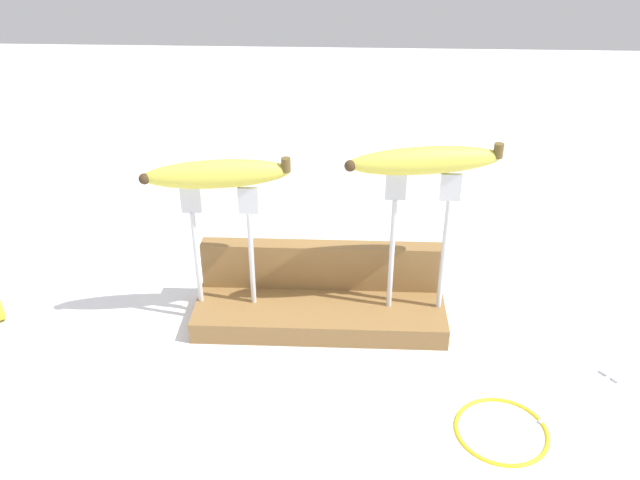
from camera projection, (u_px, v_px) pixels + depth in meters
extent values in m
plane|color=silver|center=(320.00, 321.00, 0.96)|extent=(3.00, 3.00, 0.00)
cube|color=olive|center=(320.00, 312.00, 0.95)|extent=(0.34, 0.12, 0.03)
cube|color=olive|center=(321.00, 265.00, 0.97)|extent=(0.33, 0.03, 0.07)
cylinder|color=silver|center=(196.00, 259.00, 0.91)|extent=(0.01, 0.01, 0.14)
cube|color=silver|center=(190.00, 201.00, 0.87)|extent=(0.03, 0.01, 0.04)
cylinder|color=silver|center=(251.00, 260.00, 0.91)|extent=(0.01, 0.01, 0.14)
cube|color=silver|center=(248.00, 202.00, 0.87)|extent=(0.03, 0.01, 0.04)
cylinder|color=silver|center=(392.00, 256.00, 0.90)|extent=(0.01, 0.01, 0.16)
cube|color=silver|center=(396.00, 187.00, 0.85)|extent=(0.03, 0.01, 0.04)
cylinder|color=silver|center=(444.00, 257.00, 0.89)|extent=(0.01, 0.01, 0.16)
cube|color=silver|center=(451.00, 188.00, 0.85)|extent=(0.03, 0.01, 0.04)
ellipsoid|color=#DBD147|center=(217.00, 175.00, 0.85)|extent=(0.19, 0.07, 0.04)
cylinder|color=brown|center=(286.00, 165.00, 0.86)|extent=(0.01, 0.01, 0.02)
sphere|color=#3F2D19|center=(144.00, 179.00, 0.84)|extent=(0.01, 0.01, 0.01)
ellipsoid|color=#DBD147|center=(426.00, 162.00, 0.83)|extent=(0.20, 0.07, 0.03)
cylinder|color=brown|center=(499.00, 151.00, 0.84)|extent=(0.01, 0.01, 0.02)
sphere|color=#3F2D19|center=(350.00, 166.00, 0.82)|extent=(0.01, 0.01, 0.01)
cylinder|color=silver|center=(575.00, 398.00, 0.82)|extent=(0.11, 0.09, 0.01)
cube|color=silver|center=(617.00, 370.00, 0.86)|extent=(0.04, 0.04, 0.01)
cylinder|color=beige|center=(1.00, 306.00, 0.96)|extent=(0.02, 0.03, 0.03)
torus|color=gold|center=(502.00, 429.00, 0.78)|extent=(0.11, 0.11, 0.01)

